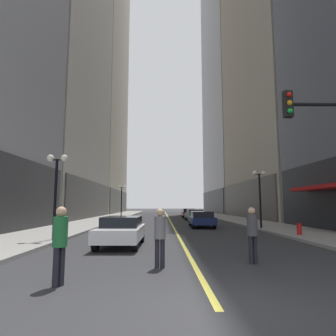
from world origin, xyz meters
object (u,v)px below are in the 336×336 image
car_navy (202,219)px  street_lamp_left_far (122,194)px  pedestrian_in_green_parka (60,239)px  pedestrian_with_orange_bag (252,230)px  car_maroon (189,213)px  street_lamp_right_mid (260,186)px  car_white (122,230)px  fire_hydrant_right (299,230)px  car_green (194,215)px  street_lamp_left_near (56,177)px  pedestrian_in_grey_suit (160,233)px

car_navy → street_lamp_left_far: street_lamp_left_far is taller
pedestrian_in_green_parka → pedestrian_with_orange_bag: 5.84m
car_maroon → street_lamp_right_mid: bearing=-79.7°
street_lamp_left_far → car_white: bearing=-82.1°
car_navy → pedestrian_in_green_parka: size_ratio=2.52×
car_navy → pedestrian_in_green_parka: 18.08m
car_navy → fire_hydrant_right: (4.59, -7.47, -0.32)m
car_green → pedestrian_with_orange_bag: bearing=-92.2°
car_white → car_green: (5.67, 20.46, -0.00)m
street_lamp_left_near → street_lamp_left_far: 24.30m
pedestrian_in_green_parka → pedestrian_in_grey_suit: size_ratio=1.04×
car_maroon → street_lamp_right_mid: 20.11m
car_maroon → pedestrian_in_grey_suit: 32.59m
car_navy → car_green: 9.75m
pedestrian_in_green_parka → car_maroon: bearing=79.7°
car_green → street_lamp_left_near: 21.36m
car_white → street_lamp_left_near: 4.59m
car_white → pedestrian_in_grey_suit: pedestrian_in_grey_suit is taller
car_navy → car_maroon: 17.08m
street_lamp_left_near → street_lamp_left_far: (0.00, 24.30, 0.00)m
car_green → street_lamp_right_mid: size_ratio=0.94×
car_white → pedestrian_in_grey_suit: bearing=-68.8°
car_navy → fire_hydrant_right: bearing=-58.5°
car_green → pedestrian_in_green_parka: 27.60m
car_maroon → pedestrian_in_grey_suit: (-3.91, -32.35, 0.30)m
street_lamp_left_near → fire_hydrant_right: bearing=8.1°
street_lamp_left_far → street_lamp_left_near: bearing=-90.0°
pedestrian_with_orange_bag → street_lamp_left_far: 30.89m
street_lamp_right_mid → street_lamp_left_far: bearing=126.2°
car_white → fire_hydrant_right: (9.73, 3.26, -0.32)m
car_white → car_navy: size_ratio=0.92×
car_navy → street_lamp_right_mid: bearing=-32.1°
street_lamp_left_far → street_lamp_right_mid: 21.68m
car_white → car_maroon: 28.37m
street_lamp_right_mid → pedestrian_in_grey_suit: bearing=-120.4°
car_navy → car_green: size_ratio=1.10×
car_white → pedestrian_with_orange_bag: bearing=-40.2°
car_navy → street_lamp_right_mid: size_ratio=1.03×
car_maroon → fire_hydrant_right: size_ratio=5.11×
pedestrian_with_orange_bag → car_navy: bearing=88.4°
car_white → street_lamp_left_near: size_ratio=0.95×
street_lamp_right_mid → car_green: bearing=106.1°
car_white → car_green: 21.23m
street_lamp_left_far → street_lamp_right_mid: bearing=-53.8°
car_maroon → street_lamp_left_near: street_lamp_left_near is taller
car_white → fire_hydrant_right: size_ratio=5.25×
pedestrian_with_orange_bag → car_green: bearing=87.8°
street_lamp_right_mid → street_lamp_left_near: bearing=-152.0°
car_green → street_lamp_left_near: (-9.24, -19.09, 2.54)m
car_maroon → fire_hydrant_right: (4.06, -24.54, -0.32)m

